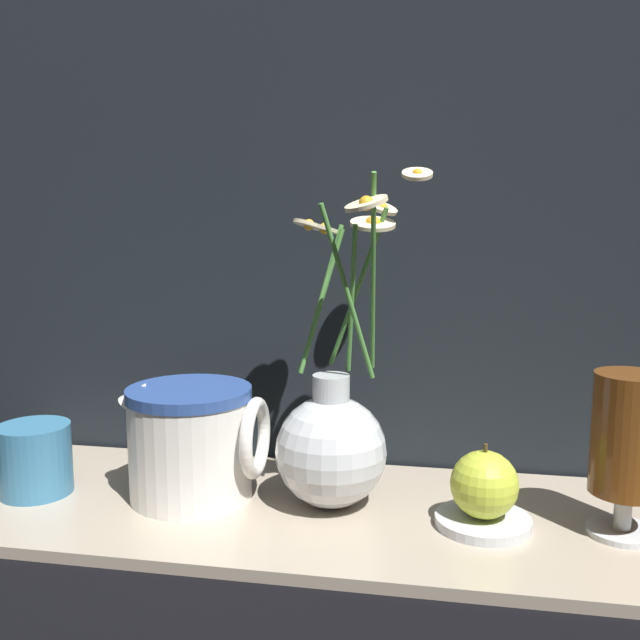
% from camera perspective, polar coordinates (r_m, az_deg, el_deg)
% --- Properties ---
extents(ground_plane, '(6.00, 6.00, 0.00)m').
position_cam_1_polar(ground_plane, '(0.79, -0.31, -15.55)').
color(ground_plane, black).
extents(shelf, '(0.81, 0.28, 0.01)m').
position_cam_1_polar(shelf, '(0.79, -0.31, -15.16)').
color(shelf, tan).
rests_on(shelf, ground_plane).
extents(backdrop_wall, '(1.31, 0.02, 1.10)m').
position_cam_1_polar(backdrop_wall, '(0.90, 1.65, 23.09)').
color(backdrop_wall, black).
rests_on(backdrop_wall, ground_plane).
extents(vase_with_flowers, '(0.16, 0.16, 0.36)m').
position_cam_1_polar(vase_with_flowers, '(0.77, 0.96, -9.65)').
color(vase_with_flowers, silver).
rests_on(vase_with_flowers, shelf).
extents(yellow_mug, '(0.09, 0.08, 0.08)m').
position_cam_1_polar(yellow_mug, '(0.87, -21.98, -10.26)').
color(yellow_mug, teal).
rests_on(yellow_mug, shelf).
extents(ceramic_pitcher, '(0.16, 0.14, 0.14)m').
position_cam_1_polar(ceramic_pitcher, '(0.80, -10.20, -9.23)').
color(ceramic_pitcher, white).
rests_on(ceramic_pitcher, shelf).
extents(tea_glass, '(0.07, 0.07, 0.16)m').
position_cam_1_polar(tea_glass, '(0.75, 23.40, -8.78)').
color(tea_glass, silver).
rests_on(tea_glass, shelf).
extents(saucer_plate, '(0.10, 0.10, 0.01)m').
position_cam_1_polar(saucer_plate, '(0.76, 12.90, -15.43)').
color(saucer_plate, silver).
rests_on(saucer_plate, shelf).
extents(orange_fruit, '(0.07, 0.07, 0.08)m').
position_cam_1_polar(orange_fruit, '(0.75, 13.01, -12.70)').
color(orange_fruit, '#B7C638').
rests_on(orange_fruit, saucer_plate).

